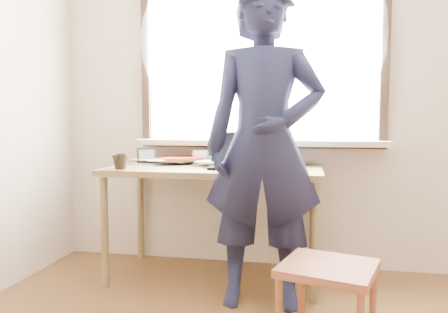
% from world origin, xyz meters
% --- Properties ---
extents(desk, '(1.45, 0.72, 0.77)m').
position_xyz_m(desk, '(-0.47, 1.63, 0.69)').
color(desk, brown).
rests_on(desk, ground).
extents(laptop, '(0.37, 0.31, 0.24)m').
position_xyz_m(laptop, '(-0.31, 1.60, 0.83)').
color(laptop, black).
rests_on(laptop, desk).
extents(mug_white, '(0.16, 0.16, 0.10)m').
position_xyz_m(mug_white, '(-0.61, 1.82, 0.83)').
color(mug_white, white).
rests_on(mug_white, desk).
extents(mug_dark, '(0.15, 0.15, 0.10)m').
position_xyz_m(mug_dark, '(-1.04, 1.37, 0.82)').
color(mug_dark, black).
rests_on(mug_dark, desk).
extents(mouse, '(0.10, 0.07, 0.04)m').
position_xyz_m(mouse, '(0.01, 1.53, 0.79)').
color(mouse, black).
rests_on(mouse, desk).
extents(desk_clutter, '(0.85, 0.55, 0.06)m').
position_xyz_m(desk_clutter, '(-0.62, 1.81, 0.80)').
color(desk_clutter, white).
rests_on(desk_clutter, desk).
extents(book_a, '(0.29, 0.32, 0.02)m').
position_xyz_m(book_a, '(-0.83, 1.89, 0.79)').
color(book_a, white).
rests_on(book_a, desk).
extents(book_b, '(0.23, 0.27, 0.02)m').
position_xyz_m(book_b, '(-0.02, 1.92, 0.78)').
color(book_b, white).
rests_on(book_b, desk).
extents(picture_frame, '(0.13, 0.09, 0.11)m').
position_xyz_m(picture_frame, '(-1.00, 1.73, 0.83)').
color(picture_frame, black).
rests_on(picture_frame, desk).
extents(work_chair, '(0.51, 0.50, 0.42)m').
position_xyz_m(work_chair, '(0.26, 0.76, 0.36)').
color(work_chair, brown).
rests_on(work_chair, ground).
extents(person, '(0.72, 0.50, 1.89)m').
position_xyz_m(person, '(-0.09, 1.26, 0.95)').
color(person, black).
rests_on(person, ground).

